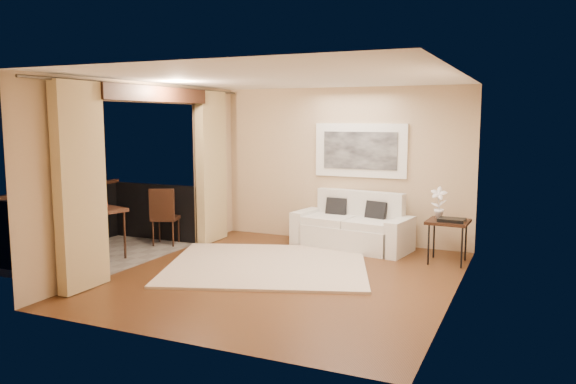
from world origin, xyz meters
The scene contains 18 objects.
floor centered at (0.00, 0.00, 0.00)m, with size 5.00×5.00×0.00m, color #58331A.
room_shell centered at (-2.13, 0.00, 2.52)m, with size 5.00×6.40×5.00m.
balcony centered at (-3.31, 0.00, 0.18)m, with size 1.81×2.60×1.17m.
curtains centered at (-2.11, 0.00, 1.34)m, with size 0.16×4.80×2.64m.
artwork centered at (0.32, 2.46, 1.62)m, with size 1.62×0.07×0.92m.
rug centered at (-0.47, 0.40, 0.02)m, with size 2.88×2.50×0.04m, color beige.
sofa centered at (0.33, 2.09, 0.33)m, with size 2.05×1.13×0.94m.
side_table centered at (1.93, 1.69, 0.59)m, with size 0.63×0.63×0.65m.
tray centered at (1.99, 1.60, 0.68)m, with size 0.38×0.28×0.05m, color black.
orchid centered at (1.76, 1.83, 0.89)m, with size 0.25×0.17×0.48m, color white.
bistro_table centered at (-2.98, -0.36, 0.73)m, with size 0.85×0.85×0.81m.
balcony_chair_far centered at (-2.68, 0.90, 0.58)m, with size 0.55×0.55×0.99m.
balcony_chair_near centered at (-3.00, -0.56, 0.58)m, with size 0.55×0.55×1.00m.
ice_bucket centered at (-3.13, -0.23, 0.91)m, with size 0.18×0.18×0.20m, color white.
candle centered at (-2.95, -0.19, 0.85)m, with size 0.06×0.06×0.07m, color red.
vase centered at (-3.01, -0.55, 0.90)m, with size 0.04×0.04×0.18m, color silver.
glass_a centered at (-2.81, -0.47, 0.87)m, with size 0.06×0.06×0.12m, color white.
glass_b centered at (-2.85, -0.38, 0.87)m, with size 0.06×0.06×0.12m, color silver.
Camera 1 is at (3.09, -6.85, 2.18)m, focal length 35.00 mm.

